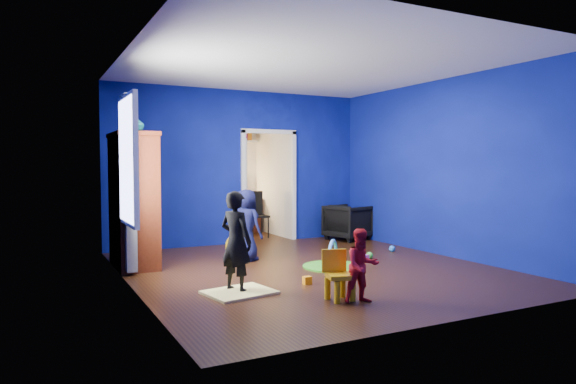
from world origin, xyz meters
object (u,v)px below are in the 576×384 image
child_black (236,242)px  toddler_red (362,266)px  child_navy (246,225)px  kid_chair (340,278)px  play_mat (333,266)px  tv_armoire (133,200)px  crt_tv (136,197)px  vase (136,124)px  armchair (348,222)px  hopper_ball (237,246)px  study_desk (240,215)px  folding_chair (257,215)px

child_black → toddler_red: child_black is taller
child_navy → kid_chair: (0.02, -2.66, -0.31)m
child_navy → play_mat: 1.51m
child_black → tv_armoire: bearing=-7.0°
toddler_red → crt_tv: size_ratio=1.15×
vase → armchair: bearing=14.6°
armchair → crt_tv: (-4.28, -0.82, 0.67)m
child_black → child_navy: child_black is taller
vase → kid_chair: size_ratio=0.45×
hopper_ball → study_desk: (1.22, 2.95, 0.18)m
folding_chair → toddler_red: bearing=-101.1°
vase → kid_chair: vase is taller
child_black → folding_chair: 4.52m
child_black → toddler_red: 1.50m
toddler_red → hopper_ball: bearing=103.8°
crt_tv → armchair: bearing=10.9°
armchair → hopper_ball: size_ratio=1.98×
child_black → crt_tv: bearing=-8.0°
tv_armoire → play_mat: bearing=-28.3°
child_black → toddler_red: bearing=-163.4°
vase → hopper_ball: vase is taller
child_black → crt_tv: size_ratio=1.70×
child_navy → study_desk: 3.41m
child_navy → study_desk: bearing=-46.8°
child_navy → study_desk: child_navy is taller
hopper_ball → play_mat: hopper_ball is taller
toddler_red → child_black: bearing=143.9°
kid_chair → folding_chair: folding_chair is taller
crt_tv → play_mat: 3.06m
kid_chair → tv_armoire: bearing=136.2°
toddler_red → armchair: bearing=67.8°
tv_armoire → folding_chair: bearing=34.3°
hopper_ball → armchair: bearing=18.1°
tv_armoire → crt_tv: (0.04, 0.00, 0.04)m
child_black → study_desk: 5.39m
crt_tv → kid_chair: size_ratio=1.40×
child_navy → vase: bearing=62.7°
tv_armoire → kid_chair: tv_armoire is taller
armchair → play_mat: size_ratio=0.89×
armchair → study_desk: 2.55m
kid_chair → play_mat: size_ratio=0.57×
folding_chair → hopper_ball: bearing=-121.5°
child_black → vase: size_ratio=5.31×
toddler_red → folding_chair: 5.20m
vase → tv_armoire: vase is taller
crt_tv → play_mat: size_ratio=0.80×
play_mat → study_desk: bearing=86.7°
toddler_red → vase: bearing=132.2°
child_black → crt_tv: crt_tv is taller
kid_chair → play_mat: bearing=77.4°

